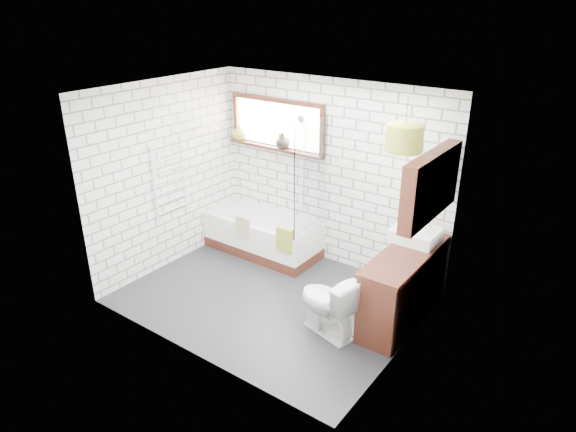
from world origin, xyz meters
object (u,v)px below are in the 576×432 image
Objects in this scene: bathtub at (263,234)px; basin at (415,235)px; toilet at (328,303)px; pendant at (405,138)px; vanity at (404,286)px.

basin is at bearing -0.85° from bathtub.
toilet is at bearing -31.73° from bathtub.
toilet is 1.97× the size of pendant.
vanity is at bearing -9.30° from bathtub.
vanity is at bearing -80.20° from basin.
toilet is at bearing -114.43° from basin.
vanity is at bearing 156.70° from toilet.
basin reaches higher than bathtub.
toilet is at bearing -117.67° from pendant.
pendant reaches higher than toilet.
vanity reaches higher than bathtub.
basin reaches higher than vanity.
basin is at bearing 99.80° from vanity.
vanity is 0.91m from toilet.
vanity is 3.89× the size of pendant.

